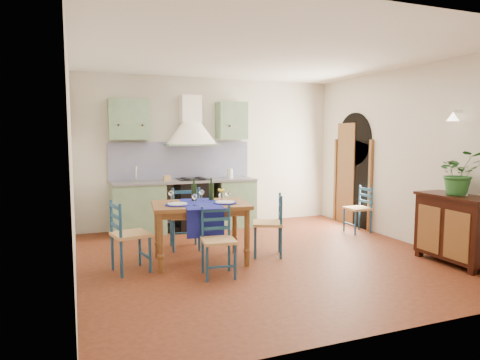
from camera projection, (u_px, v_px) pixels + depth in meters
name	position (u px, v px, depth m)	size (l,w,h in m)	color
floor	(265.00, 258.00, 6.05)	(5.00, 5.00, 0.00)	#481F0F
back_wall	(191.00, 172.00, 7.90)	(5.00, 0.96, 2.80)	beige
right_wall	(396.00, 159.00, 7.07)	(0.26, 5.00, 2.80)	beige
left_wall	(72.00, 163.00, 5.00)	(0.04, 5.00, 2.80)	beige
ceiling	(266.00, 55.00, 5.76)	(5.00, 5.00, 0.01)	white
dining_table	(201.00, 210.00, 5.79)	(1.37, 1.06, 1.13)	brown
chair_near	(218.00, 241.00, 5.24)	(0.44, 0.44, 0.85)	navy
chair_far	(185.00, 217.00, 6.47)	(0.50, 0.50, 0.96)	navy
chair_left	(128.00, 235.00, 5.38)	(0.51, 0.51, 0.91)	navy
chair_right	(270.00, 224.00, 6.12)	(0.55, 0.55, 0.89)	navy
chair_spare	(359.00, 209.00, 7.61)	(0.39, 0.39, 0.82)	navy
sideboard	(455.00, 227.00, 5.73)	(0.50, 1.05, 0.94)	black
potted_plant	(459.00, 173.00, 5.66)	(0.53, 0.46, 0.59)	#245E28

